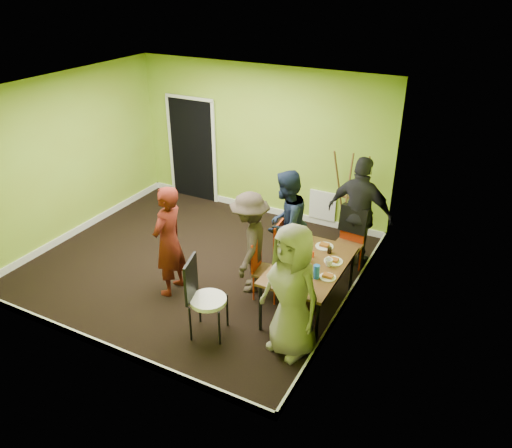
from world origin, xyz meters
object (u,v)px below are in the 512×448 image
Objects in this scene: chair_back_end at (352,226)px; chair_bentwood at (202,294)px; chair_left_near at (263,265)px; person_front_end at (292,291)px; blue_bottle at (316,272)px; chair_left_far at (285,250)px; person_left_near at (250,243)px; easel at (349,196)px; person_standing at (169,241)px; thermos at (308,254)px; chair_front_end at (296,307)px; person_back_end at (360,214)px; orange_bottle at (313,254)px; person_left_far at (286,224)px; dining_table at (310,267)px.

chair_back_end is 0.97× the size of chair_bentwood.
person_front_end reaches higher than chair_left_near.
blue_bottle reaches higher than chair_left_near.
blue_bottle is at bearing 39.92° from chair_left_far.
easel is at bearing 143.03° from person_left_near.
person_front_end is (2.06, -0.36, 0.04)m from person_standing.
thermos is 0.91m from person_left_near.
chair_left_near is 0.86× the size of chair_back_end.
person_back_end reaches higher than chair_front_end.
orange_bottle is at bearing 84.94° from chair_back_end.
chair_front_end is at bearing 36.54° from person_left_near.
easel is at bearing 114.65° from chair_front_end.
blue_bottle is 2.22× the size of orange_bottle.
person_standing reaches higher than chair_left_far.
person_left_far is at bearing 131.53° from blue_bottle.
chair_back_end is 1.98m from chair_front_end.
person_left_far is at bearing 140.55° from orange_bottle.
easel is at bearing -64.50° from chair_back_end.
blue_bottle is 0.11× the size of person_left_far.
chair_left_near reaches higher than chair_front_end.
blue_bottle is 0.12× the size of person_left_near.
chair_bentwood is 1.18m from person_front_end.
thermos is 0.12× the size of person_left_far.
chair_front_end is 0.49× the size of person_back_end.
chair_left_near reaches higher than dining_table.
chair_left_near is 0.59× the size of person_left_near.
dining_table is at bearing 87.75° from chair_back_end.
chair_bentwood reaches higher than orange_bottle.
person_front_end reaches higher than chair_front_end.
dining_table is 0.98× the size of person_left_near.
chair_front_end is 1.31m from person_left_near.
chair_back_end is at bearing 82.88° from dining_table.
chair_left_far is 1.71m from person_standing.
person_standing is 1.08× the size of person_left_near.
person_back_end is (0.22, 1.47, 0.21)m from dining_table.
orange_bottle is at bearing -85.30° from easel.
person_back_end is (0.91, 0.74, 0.06)m from person_left_far.
person_front_end reaches higher than person_standing.
chair_left_near is 1.14m from chair_bentwood.
chair_bentwood is at bearing -103.56° from easel.
thermos reaches higher than chair_left_far.
dining_table is 0.87× the size of person_front_end.
person_back_end reaches higher than blue_bottle.
easel is (-0.29, 2.95, 0.28)m from chair_front_end.
person_front_end is at bearing -63.39° from chair_front_end.
person_left_near is at bearing -46.85° from chair_left_far.
chair_bentwood is at bearing -130.60° from thermos.
chair_left_far is (-0.60, 0.52, -0.16)m from dining_table.
person_front_end is at bearing 30.46° from person_left_near.
person_standing is 2.09m from person_front_end.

